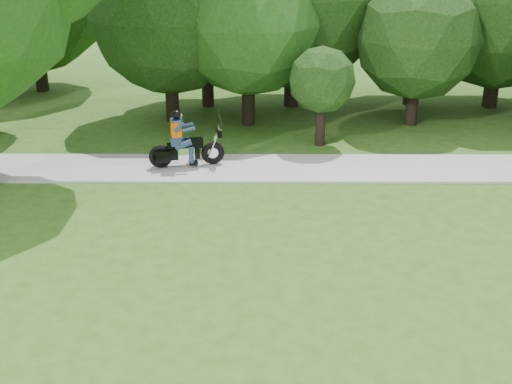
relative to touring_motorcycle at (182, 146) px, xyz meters
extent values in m
plane|color=#315418|center=(5.32, -8.06, -0.64)|extent=(100.00, 100.00, 0.00)
cube|color=#ACACA7|center=(5.32, -0.06, -0.61)|extent=(60.00, 2.20, 0.06)
cylinder|color=black|center=(3.93, 2.10, 0.04)|extent=(0.30, 0.30, 1.34)
sphere|color=black|center=(3.93, 2.10, 1.36)|extent=(1.99, 1.99, 1.99)
cylinder|color=black|center=(10.63, 6.75, 0.26)|extent=(0.53, 0.53, 1.80)
cylinder|color=black|center=(7.73, 7.07, 0.26)|extent=(0.49, 0.49, 1.80)
sphere|color=black|center=(7.73, 7.07, 3.06)|extent=(5.84, 5.84, 5.84)
cylinder|color=black|center=(-6.74, 9.23, 0.26)|extent=(0.51, 0.51, 1.80)
cylinder|color=black|center=(-0.86, 4.80, 0.26)|extent=(0.46, 0.46, 1.80)
sphere|color=black|center=(-0.86, 4.80, 2.82)|extent=(5.10, 5.10, 5.10)
cylinder|color=black|center=(0.20, 6.81, 0.23)|extent=(0.44, 0.44, 1.74)
sphere|color=black|center=(0.20, 6.81, 2.66)|extent=(4.80, 4.80, 4.80)
cylinder|color=black|center=(7.19, 4.35, 0.14)|extent=(0.40, 0.40, 1.54)
sphere|color=black|center=(7.19, 4.35, 2.21)|extent=(4.01, 4.01, 4.01)
cylinder|color=black|center=(3.29, 6.88, 0.26)|extent=(0.54, 0.54, 1.80)
cylinder|color=black|center=(1.74, 4.33, 0.26)|extent=(0.43, 0.43, 1.80)
sphere|color=#1F5016|center=(1.74, 4.33, 2.68)|extent=(4.66, 4.66, 4.66)
torus|color=black|center=(-0.57, -0.13, -0.25)|extent=(0.67, 0.32, 0.64)
torus|color=black|center=(0.82, 0.18, -0.25)|extent=(0.67, 0.32, 0.64)
cube|color=black|center=(-0.04, -0.01, -0.21)|extent=(1.05, 0.44, 0.29)
cube|color=silver|center=(0.10, 0.02, -0.21)|extent=(0.50, 0.40, 0.37)
cube|color=black|center=(0.32, 0.07, 0.07)|extent=(0.53, 0.37, 0.24)
cube|color=black|center=(-0.15, -0.03, 0.03)|extent=(0.53, 0.39, 0.09)
cylinder|color=silver|center=(0.86, 0.19, 0.07)|extent=(0.37, 0.12, 0.83)
cylinder|color=silver|center=(1.01, 0.22, 0.47)|extent=(0.16, 0.58, 0.03)
cube|color=black|center=(-0.48, -0.31, -0.21)|extent=(0.40, 0.19, 0.31)
cube|color=black|center=(-0.57, 0.08, -0.21)|extent=(0.40, 0.19, 0.31)
cube|color=navy|center=(-0.15, -0.03, 0.16)|extent=(0.34, 0.40, 0.22)
cube|color=navy|center=(-0.13, -0.03, 0.49)|extent=(0.32, 0.43, 0.52)
cube|color=#FF5A05|center=(-0.13, -0.03, 0.51)|extent=(0.35, 0.47, 0.41)
sphere|color=black|center=(-0.11, -0.02, 0.88)|extent=(0.26, 0.26, 0.26)
camera|label=1|loc=(2.09, -16.53, 5.38)|focal=45.00mm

